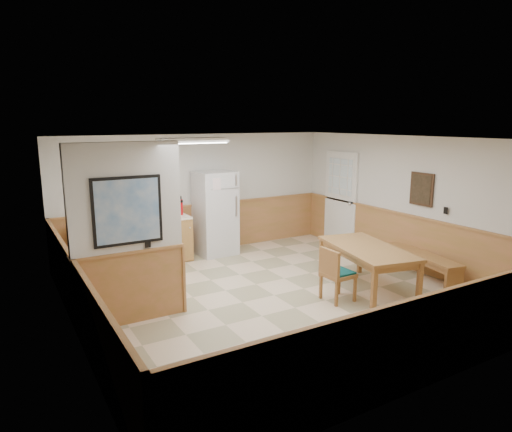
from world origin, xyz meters
TOP-DOWN VIEW (x-y plane):
  - ground at (0.00, 0.00)m, footprint 6.00×6.00m
  - ceiling at (0.00, 0.00)m, footprint 6.00×6.00m
  - back_wall at (0.00, 3.00)m, footprint 6.00×0.02m
  - right_wall at (3.00, 0.00)m, footprint 0.02×6.00m
  - left_wall at (-3.00, 0.00)m, footprint 0.02×6.00m
  - wainscot_back at (0.00, 2.98)m, footprint 6.00×0.04m
  - wainscot_right at (2.98, 0.00)m, footprint 0.04×6.00m
  - wainscot_left at (-2.98, 0.00)m, footprint 0.04×6.00m
  - partition_wall at (-2.25, 0.19)m, footprint 1.50×0.20m
  - kitchen_counter at (-1.21, 2.68)m, footprint 2.20×0.61m
  - exterior_door at (2.96, 1.90)m, footprint 0.07×1.02m
  - kitchen_window at (-2.10, 2.98)m, footprint 0.80×0.04m
  - wall_painting at (2.97, -0.30)m, footprint 0.04×0.50m
  - fluorescent_fixture at (-0.80, 1.30)m, footprint 1.20×0.30m
  - refrigerator at (0.21, 2.63)m, footprint 0.80×0.73m
  - dining_table at (1.43, -0.58)m, footprint 1.26×1.96m
  - dining_bench at (2.75, -0.61)m, footprint 0.68×1.72m
  - dining_chair at (0.67, -0.67)m, footprint 0.61×0.44m
  - fire_extinguisher at (-0.52, 2.72)m, footprint 0.12×0.12m
  - soap_bottle at (-2.21, 2.63)m, footprint 0.07×0.07m

SIDE VIEW (x-z plane):
  - ground at x=0.00m, z-range 0.00..0.00m
  - dining_bench at x=2.75m, z-range 0.12..0.57m
  - kitchen_counter at x=-1.21m, z-range -0.04..0.96m
  - dining_chair at x=0.67m, z-range 0.07..0.92m
  - wainscot_back at x=0.00m, z-range 0.00..1.00m
  - wainscot_right at x=2.98m, z-range 0.00..1.00m
  - wainscot_left at x=-2.98m, z-range 0.00..1.00m
  - dining_table at x=1.43m, z-range 0.28..1.03m
  - refrigerator at x=0.21m, z-range 0.00..1.75m
  - soap_bottle at x=-2.21m, z-range 0.90..1.09m
  - exterior_door at x=2.96m, z-range -0.02..2.13m
  - fire_extinguisher at x=-0.52m, z-range 0.88..1.26m
  - partition_wall at x=-2.25m, z-range -0.02..2.48m
  - back_wall at x=0.00m, z-range 0.00..2.50m
  - right_wall at x=3.00m, z-range 0.00..2.50m
  - left_wall at x=-3.00m, z-range 0.00..2.50m
  - kitchen_window at x=-2.10m, z-range 1.05..2.05m
  - wall_painting at x=2.97m, z-range 1.25..1.85m
  - fluorescent_fixture at x=-0.80m, z-range 2.40..2.49m
  - ceiling at x=0.00m, z-range 2.49..2.51m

